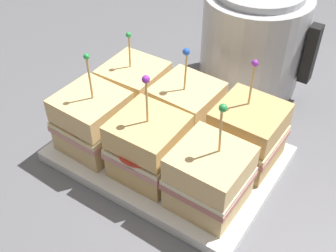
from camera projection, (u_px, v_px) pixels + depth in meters
The scene contains 9 objects.
ground_plane at pixel (168, 158), 0.69m from camera, with size 6.00×6.00×0.00m, color slate.
serving_platter at pixel (168, 154), 0.68m from camera, with size 0.34×0.24×0.02m.
sandwich_front_left at pixel (93, 121), 0.65m from camera, with size 0.10×0.10×0.17m.
sandwich_front_center at pixel (147, 146), 0.61m from camera, with size 0.10×0.10×0.17m.
sandwich_front_right at pixel (209, 178), 0.57m from camera, with size 0.10×0.10×0.17m.
sandwich_back_left at pixel (134, 90), 0.72m from camera, with size 0.10×0.10×0.15m.
sandwich_back_center at pixel (186, 110), 0.68m from camera, with size 0.10×0.10×0.16m.
sandwich_back_right at pixel (247, 134), 0.63m from camera, with size 0.10×0.10×0.17m.
kettle_steel at pixel (253, 39), 0.79m from camera, with size 0.22×0.19×0.21m.
Camera 1 is at (0.27, -0.40, 0.49)m, focal length 45.00 mm.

